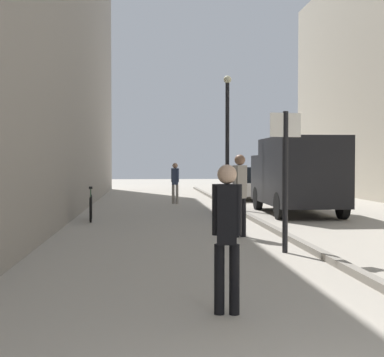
% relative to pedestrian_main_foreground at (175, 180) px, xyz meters
% --- Properties ---
extents(ground_plane, '(80.00, 80.00, 0.00)m').
position_rel_pedestrian_main_foreground_xyz_m(ground_plane, '(0.32, -7.51, -0.95)').
color(ground_plane, '#A8A093').
extents(kerb_strip, '(0.16, 40.00, 0.12)m').
position_rel_pedestrian_main_foreground_xyz_m(kerb_strip, '(1.90, -7.51, -0.89)').
color(kerb_strip, gray).
rests_on(kerb_strip, ground_plane).
extents(pedestrian_main_foreground, '(0.31, 0.25, 1.64)m').
position_rel_pedestrian_main_foreground_xyz_m(pedestrian_main_foreground, '(0.00, 0.00, 0.00)').
color(pedestrian_main_foreground, gray).
rests_on(pedestrian_main_foreground, ground_plane).
extents(pedestrian_mid_block, '(0.35, 0.28, 1.84)m').
position_rel_pedestrian_main_foreground_xyz_m(pedestrian_mid_block, '(0.92, -9.88, 0.11)').
color(pedestrian_mid_block, black).
rests_on(pedestrian_mid_block, ground_plane).
extents(pedestrian_far_crossing, '(0.32, 0.21, 1.64)m').
position_rel_pedestrian_main_foreground_xyz_m(pedestrian_far_crossing, '(-0.28, -16.04, 0.00)').
color(pedestrian_far_crossing, black).
rests_on(pedestrian_far_crossing, ground_plane).
extents(delivery_van, '(2.15, 4.96, 2.43)m').
position_rel_pedestrian_main_foreground_xyz_m(delivery_van, '(3.67, -4.67, 0.36)').
color(delivery_van, black).
rests_on(delivery_van, ground_plane).
extents(parked_car, '(2.01, 4.28, 1.45)m').
position_rel_pedestrian_main_foreground_xyz_m(parked_car, '(3.47, 2.63, -0.23)').
color(parked_car, silver).
rests_on(parked_car, ground_plane).
extents(street_sign_post, '(0.60, 0.13, 2.60)m').
position_rel_pedestrian_main_foreground_xyz_m(street_sign_post, '(1.39, -12.05, 0.60)').
color(street_sign_post, black).
rests_on(street_sign_post, ground_plane).
extents(lamp_post, '(0.28, 0.28, 4.76)m').
position_rel_pedestrian_main_foreground_xyz_m(lamp_post, '(1.74, -2.46, 1.78)').
color(lamp_post, black).
rests_on(lamp_post, ground_plane).
extents(bicycle_leaning, '(0.21, 1.77, 0.98)m').
position_rel_pedestrian_main_foreground_xyz_m(bicycle_leaning, '(-2.73, -6.15, -0.57)').
color(bicycle_leaning, black).
rests_on(bicycle_leaning, ground_plane).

